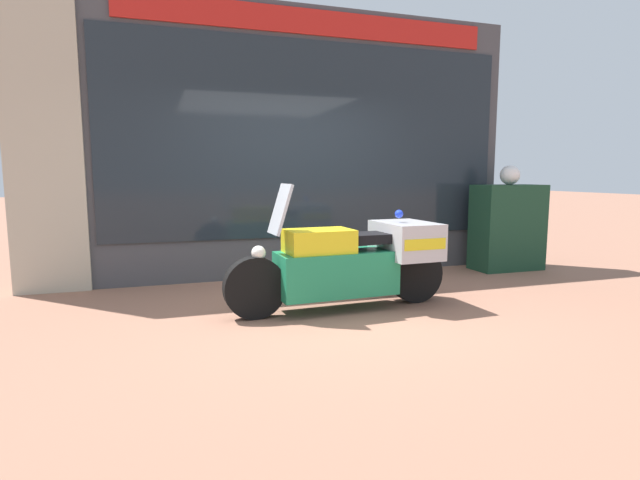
% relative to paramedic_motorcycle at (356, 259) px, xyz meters
% --- Properties ---
extents(ground_plane, '(60.00, 60.00, 0.00)m').
position_rel_paramedic_motorcycle_xyz_m(ground_plane, '(-0.27, -0.03, -0.52)').
color(ground_plane, '#8E604C').
extents(shop_building, '(6.58, 0.55, 3.58)m').
position_rel_paramedic_motorcycle_xyz_m(shop_building, '(-0.67, 1.97, 1.28)').
color(shop_building, '#424247').
rests_on(shop_building, ground).
extents(window_display, '(5.29, 0.30, 2.01)m').
position_rel_paramedic_motorcycle_xyz_m(window_display, '(0.07, 2.00, -0.05)').
color(window_display, slate).
rests_on(window_display, ground).
extents(paramedic_motorcycle, '(2.41, 0.79, 1.30)m').
position_rel_paramedic_motorcycle_xyz_m(paramedic_motorcycle, '(0.00, 0.00, 0.00)').
color(paramedic_motorcycle, black).
rests_on(paramedic_motorcycle, ground).
extents(utility_cabinet, '(1.00, 0.52, 1.24)m').
position_rel_paramedic_motorcycle_xyz_m(utility_cabinet, '(2.93, 1.30, 0.10)').
color(utility_cabinet, '#193D28').
rests_on(utility_cabinet, ground).
extents(white_helmet, '(0.28, 0.28, 0.28)m').
position_rel_paramedic_motorcycle_xyz_m(white_helmet, '(2.91, 1.28, 0.86)').
color(white_helmet, white).
rests_on(white_helmet, utility_cabinet).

